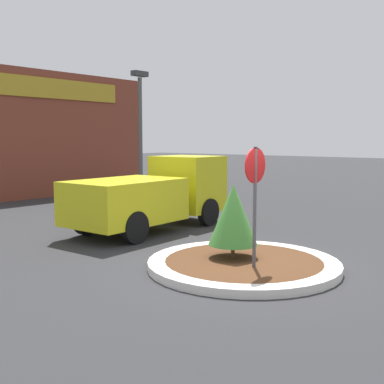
{
  "coord_description": "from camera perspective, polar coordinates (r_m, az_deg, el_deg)",
  "views": [
    {
      "loc": [
        -8.19,
        -5.51,
        2.69
      ],
      "look_at": [
        0.74,
        2.03,
        1.4
      ],
      "focal_mm": 45.0,
      "sensor_mm": 36.0,
      "label": 1
    }
  ],
  "objects": [
    {
      "name": "light_pole",
      "position": [
        19.45,
        -6.15,
        7.8
      ],
      "size": [
        0.7,
        0.3,
        5.34
      ],
      "color": "#4C4C51",
      "rests_on": "ground_plane"
    },
    {
      "name": "storefront_building",
      "position": [
        25.61,
        -20.19,
        6.39
      ],
      "size": [
        11.08,
        6.07,
        5.78
      ],
      "color": "brown",
      "rests_on": "ground_plane"
    },
    {
      "name": "island_shrub",
      "position": [
        10.22,
        4.9,
        -2.68
      ],
      "size": [
        1.05,
        1.05,
        1.57
      ],
      "color": "brown",
      "rests_on": "traffic_island"
    },
    {
      "name": "traffic_island",
      "position": [
        10.21,
        6.1,
        -8.51
      ],
      "size": [
        4.0,
        4.0,
        0.17
      ],
      "color": "silver",
      "rests_on": "ground_plane"
    },
    {
      "name": "utility_truck",
      "position": [
        14.32,
        -4.51,
        -0.21
      ],
      "size": [
        5.36,
        2.31,
        2.14
      ],
      "rotation": [
        0.0,
        0.0,
        0.05
      ],
      "color": "gold",
      "rests_on": "ground_plane"
    },
    {
      "name": "stop_sign",
      "position": [
        9.44,
        7.48,
        0.58
      ],
      "size": [
        0.69,
        0.07,
        2.54
      ],
      "color": "#4C4C51",
      "rests_on": "ground_plane"
    },
    {
      "name": "ground_plane",
      "position": [
        10.23,
        6.1,
        -8.97
      ],
      "size": [
        120.0,
        120.0,
        0.0
      ],
      "primitive_type": "plane",
      "color": "#2D2D30"
    }
  ]
}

